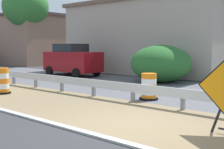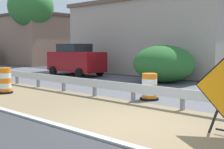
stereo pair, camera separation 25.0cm
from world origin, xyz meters
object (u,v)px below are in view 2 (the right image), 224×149
at_px(car_trailing_near_lane, 76,60).
at_px(utility_pole_near, 143,16).
at_px(traffic_barrel_close, 5,82).
at_px(traffic_barrel_nearest, 149,88).

relative_size(car_trailing_near_lane, utility_pole_near, 0.55).
distance_m(traffic_barrel_close, utility_pole_near, 10.87).
bearing_deg(traffic_barrel_close, car_trailing_near_lane, 26.52).
distance_m(car_trailing_near_lane, utility_pole_near, 5.55).
bearing_deg(utility_pole_near, car_trailing_near_lane, 129.83).
relative_size(traffic_barrel_close, utility_pole_near, 0.14).
distance_m(traffic_barrel_close, car_trailing_near_lane, 8.14).
relative_size(traffic_barrel_nearest, utility_pole_near, 0.13).
bearing_deg(traffic_barrel_nearest, car_trailing_near_lane, 64.89).
relative_size(traffic_barrel_close, car_trailing_near_lane, 0.26).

